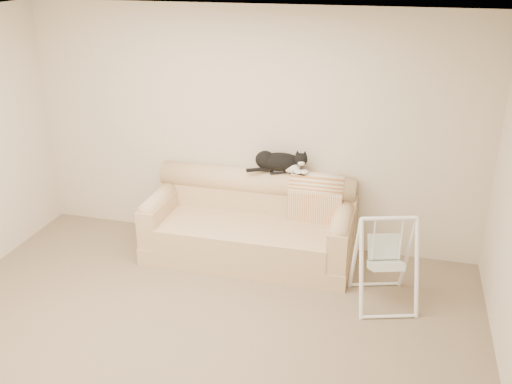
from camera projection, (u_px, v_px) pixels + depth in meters
The scene contains 8 objects.
ground_plane at pixel (191, 342), 4.87m from camera, with size 5.00×5.00×0.00m, color #736248.
room_shell at pixel (182, 175), 4.27m from camera, with size 5.04×4.04×2.60m.
sofa at pixel (250, 225), 6.15m from camera, with size 2.20×0.93×0.90m.
remote_a at pixel (278, 172), 6.06m from camera, with size 0.19×0.11×0.03m.
remote_b at pixel (298, 174), 6.01m from camera, with size 0.17×0.07×0.02m.
tuxedo_cat at pixel (280, 162), 6.04m from camera, with size 0.66×0.31×0.26m.
throw_blanket at pixel (317, 191), 6.05m from camera, with size 0.57×0.38×0.58m.
baby_swing at pixel (385, 260), 5.26m from camera, with size 0.69×0.72×0.90m.
Camera 1 is at (1.55, -3.71, 3.08)m, focal length 40.00 mm.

